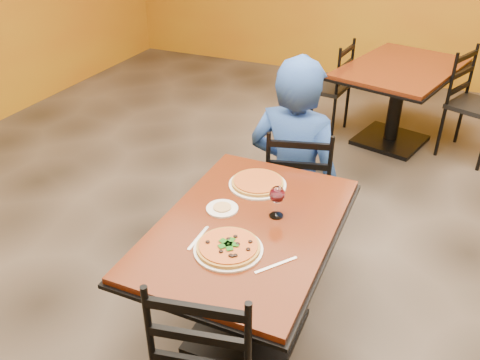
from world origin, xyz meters
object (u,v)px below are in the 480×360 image
at_px(pizza_far, 258,182).
at_px(table_main, 247,255).
at_px(chair_second_left, 324,87).
at_px(pizza_main, 228,247).
at_px(side_plate, 222,209).
at_px(chair_main_far, 298,185).
at_px(table_second, 399,86).
at_px(wine_glass, 277,200).
at_px(chair_second_right, 478,107).
at_px(plate_main, 228,249).
at_px(diner, 295,154).
at_px(plate_far, 257,185).

bearing_deg(pizza_far, table_main, -75.58).
relative_size(chair_second_left, pizza_main, 3.18).
height_order(chair_second_left, side_plate, chair_second_left).
xyz_separation_m(chair_main_far, chair_second_left, (-0.33, 1.83, 0.00)).
relative_size(table_second, chair_second_left, 1.63).
bearing_deg(wine_glass, chair_main_far, 99.46).
distance_m(chair_main_far, chair_second_right, 2.11).
relative_size(plate_main, side_plate, 1.94).
relative_size(plate_main, pizza_far, 1.11).
distance_m(table_main, pizza_main, 0.31).
bearing_deg(diner, chair_second_left, -77.02).
height_order(diner, pizza_far, diner).
xyz_separation_m(table_second, pizza_far, (-0.41, -2.40, 0.21)).
bearing_deg(table_second, table_main, -96.78).
xyz_separation_m(side_plate, wine_glass, (0.27, 0.06, 0.08)).
height_order(chair_main_far, chair_second_left, chair_second_left).
xyz_separation_m(table_second, chair_main_far, (-0.36, -1.83, -0.11)).
bearing_deg(chair_second_right, pizza_main, -176.57).
xyz_separation_m(plate_far, wine_glass, (0.19, -0.23, 0.08)).
bearing_deg(plate_main, plate_far, 98.98).
bearing_deg(table_main, wine_glass, 46.79).
height_order(table_main, diner, diner).
xyz_separation_m(chair_second_left, plate_main, (0.36, -2.97, 0.30)).
relative_size(diner, wine_glass, 7.23).
bearing_deg(diner, plate_far, 92.26).
xyz_separation_m(pizza_main, wine_glass, (0.10, 0.34, 0.07)).
bearing_deg(table_main, chair_second_left, 97.40).
bearing_deg(table_main, diner, 94.21).
distance_m(table_second, side_plate, 2.74).
distance_m(chair_second_left, pizza_far, 2.44).
relative_size(chair_main_far, plate_main, 2.90).
height_order(chair_second_right, pizza_main, chair_second_right).
distance_m(table_second, chair_main_far, 1.87).
relative_size(table_main, wine_glass, 6.83).
xyz_separation_m(chair_main_far, plate_far, (-0.06, -0.57, 0.30)).
distance_m(plate_main, side_plate, 0.32).
height_order(table_main, plate_far, plate_far).
xyz_separation_m(table_second, diner, (-0.40, -1.79, 0.09)).
height_order(chair_second_left, pizza_far, chair_second_left).
height_order(chair_second_left, diner, diner).
bearing_deg(wine_glass, plate_main, -106.95).
height_order(table_second, side_plate, side_plate).
height_order(table_main, pizza_far, pizza_far).
xyz_separation_m(chair_second_left, diner, (0.29, -1.79, 0.20)).
bearing_deg(table_main, pizza_main, -89.54).
bearing_deg(plate_far, side_plate, -104.73).
distance_m(table_main, side_plate, 0.26).
bearing_deg(plate_far, chair_second_left, 96.39).
bearing_deg(pizza_far, table_second, 80.23).
bearing_deg(plate_far, table_main, -75.58).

